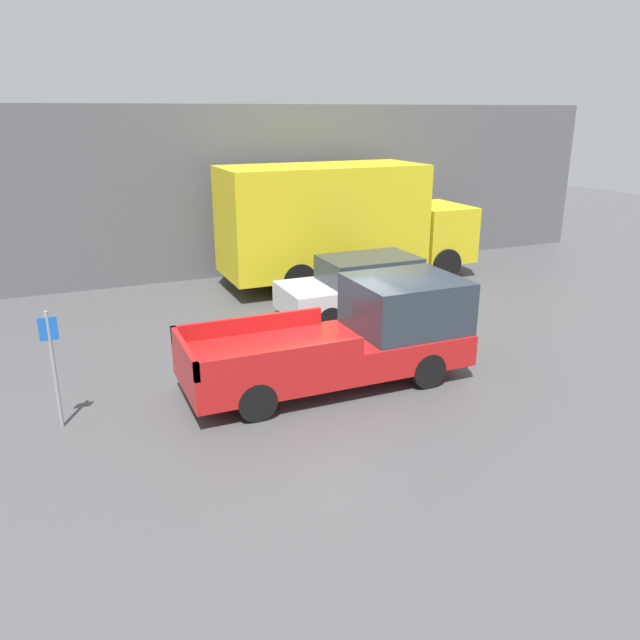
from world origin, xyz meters
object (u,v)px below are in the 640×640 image
(pickup_truck, at_px, (354,336))
(parking_sign, at_px, (53,363))
(delivery_truck, at_px, (339,221))
(car, at_px, (365,287))

(pickup_truck, height_order, parking_sign, parking_sign)
(parking_sign, bearing_deg, pickup_truck, -1.66)
(delivery_truck, bearing_deg, pickup_truck, -112.65)
(pickup_truck, distance_m, car, 4.16)
(delivery_truck, distance_m, parking_sign, 10.94)
(car, xyz_separation_m, parking_sign, (-7.68, -3.42, 0.38))
(pickup_truck, relative_size, parking_sign, 2.70)
(delivery_truck, height_order, parking_sign, delivery_truck)
(car, relative_size, delivery_truck, 0.55)
(car, bearing_deg, pickup_truck, -120.52)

